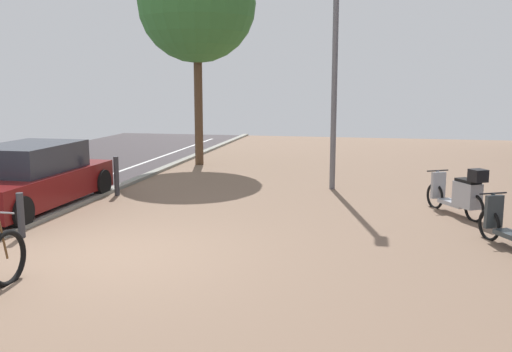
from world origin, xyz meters
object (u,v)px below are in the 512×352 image
Objects in this scene: lamp_post at (335,46)px; street_tree at (197,3)px; scooter_far at (461,193)px; bollard_far at (116,176)px; parked_car_near at (29,178)px; bollard_near at (21,215)px.

lamp_post is 0.92× the size of street_tree.
street_tree is (-7.34, 5.93, 4.63)m from scooter_far.
street_tree reaches higher than bollard_far.
parked_car_near is 7.70m from lamp_post.
bollard_far is (-7.72, 0.60, -0.01)m from scooter_far.
parked_car_near is 0.66× the size of lamp_post.
lamp_post is at bearing 48.75° from bollard_near.
lamp_post is 5.95m from street_tree.
scooter_far is 7.75m from bollard_far.
street_tree is at bearing 87.57° from bollard_near.
bollard_far is (1.23, 1.65, -0.18)m from parked_car_near.
scooter_far is 4.80m from lamp_post.
lamp_post is at bearing 29.63° from parked_car_near.
scooter_far reaches higher than bollard_near.
street_tree is 10.28m from bollard_near.
lamp_post is 8.11× the size of bollard_near.
bollard_near is (-7.72, -3.19, -0.08)m from scooter_far.
lamp_post reaches higher than bollard_far.
scooter_far is 8.36m from bollard_near.
parked_car_near is 4.56× the size of bollard_far.
parked_car_near is at bearing -126.77° from bollard_far.
parked_car_near is at bearing -173.30° from scooter_far.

